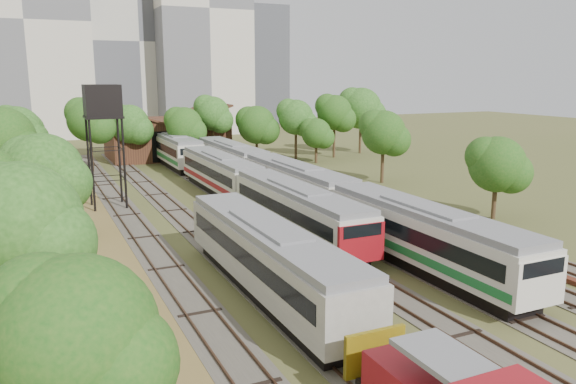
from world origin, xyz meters
name	(u,v)px	position (x,y,z in m)	size (l,w,h in m)	color
ground	(437,297)	(0.00, 0.00, 0.00)	(240.00, 240.00, 0.00)	#475123
dry_grass_patch	(63,299)	(-18.00, 8.00, 0.02)	(14.00, 60.00, 0.04)	brown
tracks	(253,203)	(-0.67, 25.00, 0.04)	(24.60, 80.00, 0.19)	#4C473D
railcar_red_set	(253,190)	(-2.00, 21.58, 2.00)	(3.06, 34.58, 3.79)	black
railcar_green_set	(297,186)	(2.00, 21.25, 2.05)	(3.14, 52.08, 3.88)	black
railcar_rear	(175,150)	(-2.00, 48.83, 2.13)	(3.26, 16.08, 4.04)	black
old_grey_coach	(268,258)	(-8.00, 4.00, 2.09)	(3.10, 18.00, 3.84)	black
water_tower	(102,104)	(-12.90, 28.95, 9.06)	(3.11, 3.11, 10.75)	black
maintenance_shed	(166,137)	(-1.00, 57.98, 2.91)	(16.45, 11.55, 7.58)	#3B1F15
tree_band_left	(20,168)	(-19.57, 18.91, 5.49)	(8.23, 53.75, 9.00)	#382616
tree_band_far	(230,119)	(5.81, 49.94, 5.86)	(51.45, 10.24, 9.78)	#382616
tree_band_right	(394,141)	(15.58, 26.17, 4.77)	(5.34, 36.99, 7.88)	#382616
tower_left	(23,23)	(-18.00, 95.00, 21.00)	(22.00, 16.00, 42.00)	beige
tower_centre	(131,44)	(2.00, 100.00, 18.00)	(20.00, 18.00, 36.00)	beige
tower_right	(198,12)	(14.00, 92.00, 24.00)	(18.00, 16.00, 48.00)	beige
tower_far_right	(258,65)	(34.00, 110.00, 14.00)	(12.00, 12.00, 28.00)	#45464D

